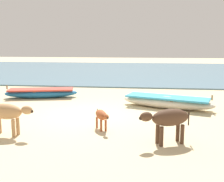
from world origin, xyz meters
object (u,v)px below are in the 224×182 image
cow_adult_tan (7,113)px  calf_far_rust (102,116)px  cow_second_adult_dark (169,119)px  fishing_boat_1 (41,93)px  fishing_boat_2 (167,102)px

cow_adult_tan → calf_far_rust: cow_adult_tan is taller
calf_far_rust → cow_second_adult_dark: 2.23m
fishing_boat_1 → cow_second_adult_dark: bearing=122.6°
fishing_boat_1 → fishing_boat_2: 6.20m
cow_adult_tan → fishing_boat_2: bearing=45.7°
cow_second_adult_dark → fishing_boat_2: bearing=-117.8°
calf_far_rust → fishing_boat_2: bearing=115.7°
fishing_boat_2 → fishing_boat_1: bearing=-175.4°
fishing_boat_1 → cow_adult_tan: cow_adult_tan is taller
fishing_boat_2 → cow_second_adult_dark: 4.25m
calf_far_rust → cow_second_adult_dark: (1.97, -1.01, 0.25)m
fishing_boat_1 → calf_far_rust: bearing=116.2°
fishing_boat_1 → cow_adult_tan: bearing=88.7°
cow_adult_tan → cow_second_adult_dark: size_ratio=1.03×
fishing_boat_1 → calf_far_rust: size_ratio=4.07×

